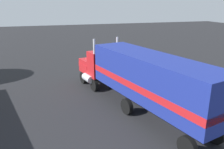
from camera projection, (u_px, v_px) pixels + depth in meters
ground_plane at (103, 85)px, 21.15m from camera, size 120.00×120.00×0.00m
lane_stripe_near at (146, 87)px, 20.45m from camera, size 4.33×1.12×0.01m
lane_stripe_mid at (194, 95)px, 18.75m from camera, size 4.32×1.19×0.01m
semi_truck at (140, 76)px, 15.48m from camera, size 14.34×5.85×4.50m
person_bystander at (138, 77)px, 20.38m from camera, size 0.39×0.48×1.63m
motorcycle at (177, 95)px, 17.58m from camera, size 1.94×1.03×1.12m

